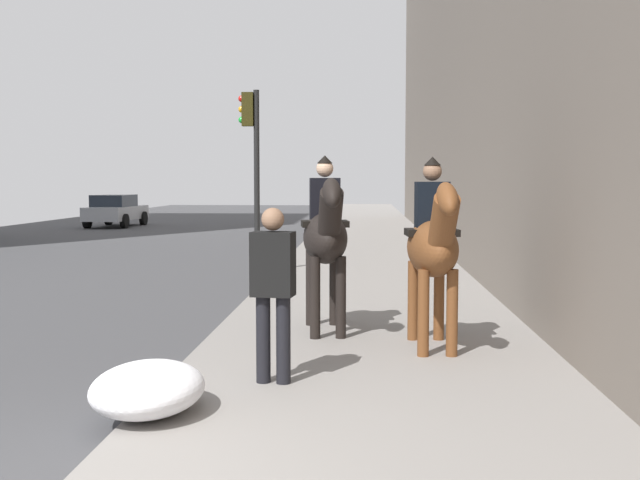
% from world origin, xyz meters
% --- Properties ---
extents(mounted_horse_near, '(2.15, 0.75, 2.28)m').
position_xyz_m(mounted_horse_near, '(5.06, -1.47, 1.38)').
color(mounted_horse_near, black).
rests_on(mounted_horse_near, sidewalk_slab).
extents(mounted_horse_far, '(2.15, 0.66, 2.23)m').
position_xyz_m(mounted_horse_far, '(4.15, -2.76, 1.34)').
color(mounted_horse_far, brown).
rests_on(mounted_horse_far, sidewalk_slab).
extents(pedestrian_greeting, '(0.31, 0.43, 1.70)m').
position_xyz_m(pedestrian_greeting, '(2.54, -1.09, 1.10)').
color(pedestrian_greeting, black).
rests_on(pedestrian_greeting, sidewalk_slab).
extents(car_near_lane, '(4.16, 2.02, 1.44)m').
position_xyz_m(car_near_lane, '(29.40, 9.21, 0.75)').
color(car_near_lane, '#B7BABF').
rests_on(car_near_lane, ground).
extents(traffic_light_near_curb, '(0.20, 0.44, 3.97)m').
position_xyz_m(traffic_light_near_curb, '(11.47, 0.39, 2.65)').
color(traffic_light_near_curb, black).
rests_on(traffic_light_near_curb, ground).
extents(snow_pile_near, '(1.23, 0.94, 0.42)m').
position_xyz_m(snow_pile_near, '(1.50, -0.15, 0.33)').
color(snow_pile_near, white).
rests_on(snow_pile_near, sidewalk_slab).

